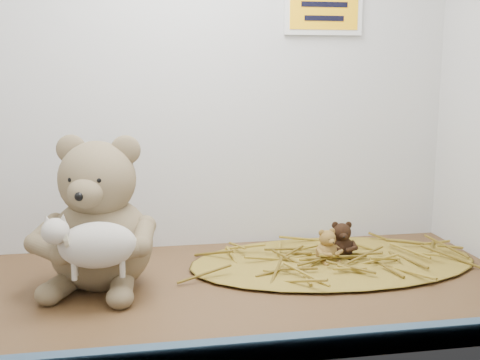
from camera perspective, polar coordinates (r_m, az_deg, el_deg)
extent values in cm
cube|color=#482F19|center=(114.26, -2.71, -10.40)|extent=(120.00, 60.00, 0.40)
cube|color=silver|center=(136.59, -4.58, 12.26)|extent=(120.00, 0.40, 90.00)
cube|color=#39516D|center=(87.44, -0.12, -15.96)|extent=(119.28, 2.20, 3.60)
ellipsoid|color=brown|center=(130.04, 8.88, -7.61)|extent=(61.49, 35.71, 1.19)
cube|color=#FFB00D|center=(142.84, 7.94, 16.14)|extent=(16.00, 1.20, 11.00)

